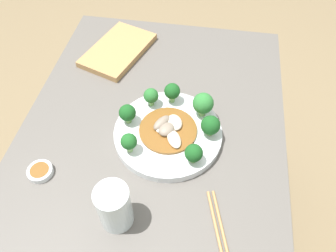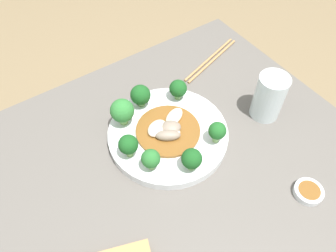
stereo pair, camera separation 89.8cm
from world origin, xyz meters
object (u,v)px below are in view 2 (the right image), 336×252
at_px(plate, 168,134).
at_px(broccoli_southeast, 217,131).
at_px(broccoli_south, 192,159).
at_px(chopsticks, 211,60).
at_px(broccoli_southwest, 151,159).
at_px(broccoli_west, 128,145).
at_px(stirfry_center, 168,129).
at_px(drinking_glass, 269,97).
at_px(broccoli_north, 140,95).
at_px(sauce_dish, 308,192).
at_px(broccoli_northwest, 122,111).
at_px(broccoli_northeast, 178,89).

relative_size(plate, broccoli_southeast, 4.93).
distance_m(broccoli_south, chopsticks, 0.38).
bearing_deg(broccoli_southwest, broccoli_west, 112.08).
bearing_deg(broccoli_southwest, stirfry_center, 35.80).
relative_size(broccoli_west, chopsticks, 0.27).
xyz_separation_m(broccoli_south, broccoli_west, (-0.09, 0.10, 0.00)).
relative_size(plate, drinking_glass, 2.35).
distance_m(broccoli_south, drinking_glass, 0.26).
relative_size(broccoli_north, chopsticks, 0.26).
xyz_separation_m(broccoli_west, sauce_dish, (0.27, -0.28, -0.05)).
bearing_deg(stirfry_center, broccoli_west, -176.55).
relative_size(broccoli_south, broccoli_southeast, 1.00).
xyz_separation_m(plate, broccoli_south, (-0.01, -0.11, 0.05)).
relative_size(plate, sauce_dish, 4.63).
relative_size(plate, broccoli_northwest, 3.99).
bearing_deg(broccoli_west, broccoli_southeast, -22.98).
height_order(broccoli_northeast, chopsticks, broccoli_northeast).
xyz_separation_m(broccoli_north, broccoli_northwest, (-0.06, -0.03, 0.01)).
relative_size(broccoli_north, sauce_dish, 0.99).
bearing_deg(stirfry_center, broccoli_south, -97.36).
xyz_separation_m(broccoli_south, drinking_glass, (0.26, 0.04, 0.00)).
bearing_deg(broccoli_southeast, broccoli_north, 113.74).
bearing_deg(broccoli_west, chopsticks, 24.26).
bearing_deg(broccoli_southwest, broccoli_northeast, 39.26).
bearing_deg(chopsticks, broccoli_northeast, -154.73).
xyz_separation_m(broccoli_north, sauce_dish, (0.17, -0.39, -0.05)).
bearing_deg(plate, broccoli_west, -176.77).
xyz_separation_m(drinking_glass, chopsticks, (0.01, 0.23, -0.06)).
xyz_separation_m(broccoli_northwest, stirfry_center, (0.07, -0.08, -0.03)).
xyz_separation_m(broccoli_northwest, broccoli_west, (-0.03, -0.09, -0.00)).
distance_m(broccoli_south, broccoli_northwest, 0.20).
bearing_deg(broccoli_southwest, broccoli_southeast, -8.09).
bearing_deg(plate, broccoli_northeast, 42.74).
bearing_deg(stirfry_center, broccoli_northwest, 131.64).
relative_size(stirfry_center, drinking_glass, 1.26).
relative_size(broccoli_south, chopsticks, 0.25).
bearing_deg(sauce_dish, broccoli_northwest, 122.28).
bearing_deg(broccoli_southwest, plate, 35.58).
xyz_separation_m(broccoli_southeast, sauce_dish, (0.09, -0.20, -0.05)).
distance_m(drinking_glass, sauce_dish, 0.23).
distance_m(broccoli_northeast, broccoli_southwest, 0.21).
bearing_deg(plate, broccoli_north, 94.38).
bearing_deg(broccoli_west, drinking_glass, -10.89).
relative_size(broccoli_west, stirfry_center, 0.40).
xyz_separation_m(broccoli_north, drinking_glass, (0.25, -0.18, 0.00)).
bearing_deg(broccoli_north, broccoli_northwest, -158.31).
xyz_separation_m(broccoli_north, broccoli_southwest, (-0.08, -0.17, -0.00)).
distance_m(broccoli_south, sauce_dish, 0.25).
bearing_deg(drinking_glass, broccoli_west, 169.11).
bearing_deg(chopsticks, plate, -148.48).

